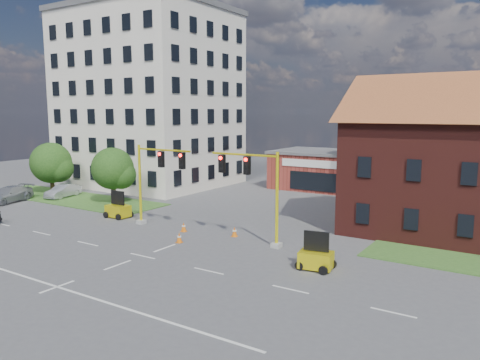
{
  "coord_description": "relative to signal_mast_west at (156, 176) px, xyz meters",
  "views": [
    {
      "loc": [
        19.8,
        -19.9,
        8.69
      ],
      "look_at": [
        0.64,
        10.0,
        3.5
      ],
      "focal_mm": 35.0,
      "sensor_mm": 36.0,
      "label": 1
    }
  ],
  "objects": [
    {
      "name": "sedan_silver_rear",
      "position": [
        -18.75,
        -0.53,
        -3.17
      ],
      "size": [
        3.31,
        5.54,
        1.5
      ],
      "primitive_type": "imported",
      "rotation": [
        0.0,
        0.0,
        0.25
      ],
      "color": "#A0A3A8",
      "rests_on": "ground"
    },
    {
      "name": "tree_nw_rear",
      "position": [
        -19.42,
        5.08,
        -0.78
      ],
      "size": [
        4.55,
        4.33,
        5.45
      ],
      "color": "#3A2415",
      "rests_on": "ground"
    },
    {
      "name": "brick_shop",
      "position": [
        4.36,
        23.99,
        -1.76
      ],
      "size": [
        12.4,
        8.4,
        4.3
      ],
      "color": "maroon",
      "rests_on": "ground"
    },
    {
      "name": "tree_nw_front",
      "position": [
        -9.44,
        4.58,
        -0.69
      ],
      "size": [
        4.18,
        3.98,
        5.37
      ],
      "color": "#3A2415",
      "rests_on": "ground"
    },
    {
      "name": "office_block",
      "position": [
        -15.64,
        15.91,
        6.39
      ],
      "size": [
        18.4,
        15.4,
        20.6
      ],
      "color": "beige",
      "rests_on": "ground"
    },
    {
      "name": "ground",
      "position": [
        4.36,
        -6.0,
        -3.92
      ],
      "size": [
        120.0,
        120.0,
        0.0
      ],
      "primitive_type": "plane",
      "color": "#49484B",
      "rests_on": "ground"
    },
    {
      "name": "cone_c",
      "position": [
        6.6,
        0.77,
        -3.58
      ],
      "size": [
        0.4,
        0.4,
        0.7
      ],
      "color": "#D65F0B",
      "rests_on": "ground"
    },
    {
      "name": "trailer_east",
      "position": [
        14.2,
        -2.54,
        -3.27
      ],
      "size": [
        1.98,
        1.48,
        2.07
      ],
      "rotation": [
        0.0,
        0.0,
        0.16
      ],
      "color": "yellow",
      "rests_on": "ground"
    },
    {
      "name": "signal_mast_east",
      "position": [
        8.71,
        0.0,
        0.0
      ],
      "size": [
        5.3,
        0.6,
        6.2
      ],
      "color": "gray",
      "rests_on": "ground"
    },
    {
      "name": "sedan_silver_front",
      "position": [
        -16.39,
        3.9,
        -3.25
      ],
      "size": [
        2.22,
        4.28,
        1.34
      ],
      "primitive_type": "imported",
      "rotation": [
        0.0,
        0.0,
        0.2
      ],
      "color": "#A0A3A8",
      "rests_on": "ground"
    },
    {
      "name": "tree_large",
      "position": [
        11.23,
        21.08,
        2.57
      ],
      "size": [
        7.77,
        7.4,
        10.48
      ],
      "color": "#3A2415",
      "rests_on": "ground"
    },
    {
      "name": "cone_b",
      "position": [
        2.7,
        -0.08,
        -3.58
      ],
      "size": [
        0.4,
        0.4,
        0.7
      ],
      "color": "#D65F0B",
      "rests_on": "ground"
    },
    {
      "name": "cone_d",
      "position": [
        12.17,
        1.28,
        -3.58
      ],
      "size": [
        0.4,
        0.4,
        0.7
      ],
      "color": "#D65F0B",
      "rests_on": "ground"
    },
    {
      "name": "pickup_white",
      "position": [
        13.97,
        8.87,
        -3.24
      ],
      "size": [
        5.32,
        3.46,
        1.36
      ],
      "primitive_type": "imported",
      "rotation": [
        0.0,
        0.0,
        1.83
      ],
      "color": "silver",
      "rests_on": "ground"
    },
    {
      "name": "cone_a",
      "position": [
        4.33,
        -2.51,
        -3.58
      ],
      "size": [
        0.4,
        0.4,
        0.7
      ],
      "color": "#D65F0B",
      "rests_on": "ground"
    },
    {
      "name": "lane_markings",
      "position": [
        4.36,
        -9.0,
        -3.91
      ],
      "size": [
        60.0,
        36.0,
        0.01
      ],
      "primitive_type": null,
      "color": "silver",
      "rests_on": "ground"
    },
    {
      "name": "trailer_west",
      "position": [
        -4.77,
        0.54,
        -3.25
      ],
      "size": [
        1.91,
        1.3,
        2.15
      ],
      "rotation": [
        0.0,
        0.0,
        -0.02
      ],
      "color": "yellow",
      "rests_on": "ground"
    },
    {
      "name": "grass_verge_nw",
      "position": [
        -15.64,
        4.0,
        -3.88
      ],
      "size": [
        22.0,
        6.0,
        0.08
      ],
      "primitive_type": "cube",
      "color": "#2B501E",
      "rests_on": "ground"
    },
    {
      "name": "signal_mast_west",
      "position": [
        0.0,
        0.0,
        0.0
      ],
      "size": [
        5.3,
        0.6,
        6.2
      ],
      "color": "gray",
      "rests_on": "ground"
    }
  ]
}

